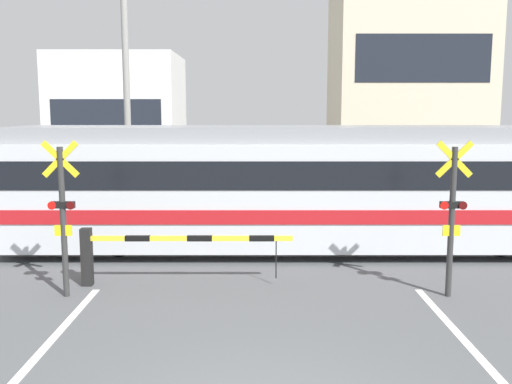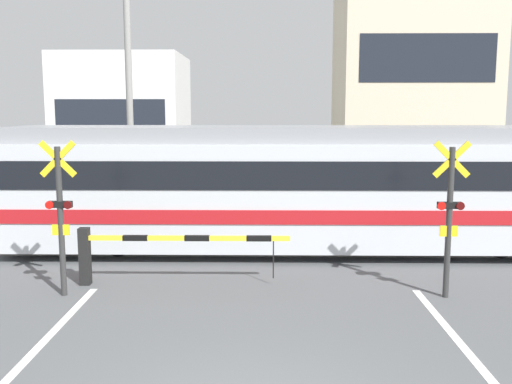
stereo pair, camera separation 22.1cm
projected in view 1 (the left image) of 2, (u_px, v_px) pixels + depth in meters
rail_track_near at (256, 255)px, 13.58m from camera, size 50.00×0.10×0.08m
rail_track_far at (256, 241)px, 15.01m from camera, size 50.00×0.10×0.08m
commuter_train at (306, 184)px, 14.07m from camera, size 14.67×3.02×3.07m
crossing_barrier_near at (141, 248)px, 11.24m from camera, size 4.18×0.20×1.15m
crossing_barrier_far at (333, 202)px, 16.92m from camera, size 4.18×0.20×1.15m
crossing_signal_left at (62, 212)px, 10.45m from camera, size 0.68×0.15×2.92m
crossing_signal_right at (451, 212)px, 10.46m from camera, size 0.68×0.15×2.92m
pedestrian at (209, 189)px, 18.58m from camera, size 0.38×0.22×1.59m
building_left_of_street at (119, 119)px, 27.63m from camera, size 5.80×5.23×6.07m
building_right_of_street at (406, 74)px, 27.35m from camera, size 7.02×5.23×10.36m
utility_pole_streetside at (126, 93)px, 18.92m from camera, size 0.22×0.22×8.05m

